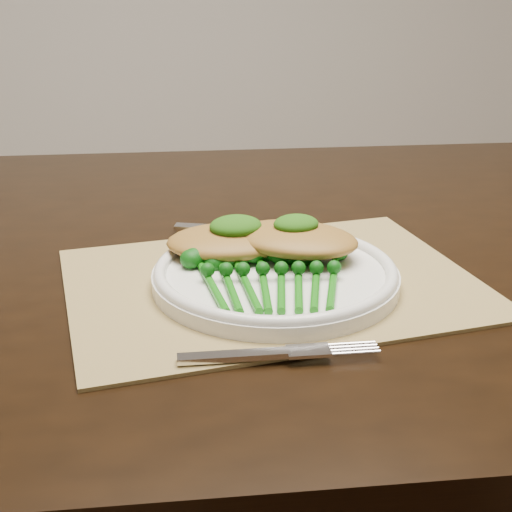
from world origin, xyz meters
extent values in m
cube|color=black|center=(-0.06, 0.15, 0.73)|extent=(1.71, 1.12, 0.04)
cube|color=#9C854F|center=(-0.14, 0.02, 0.75)|extent=(0.42, 0.32, 0.00)
cylinder|color=white|center=(-0.14, 0.01, 0.76)|extent=(0.25, 0.25, 0.01)
torus|color=white|center=(-0.14, 0.01, 0.77)|extent=(0.24, 0.24, 0.01)
cube|color=silver|center=(-0.17, 0.18, 0.76)|extent=(0.08, 0.05, 0.01)
cube|color=silver|center=(-0.08, 0.14, 0.76)|extent=(0.12, 0.07, 0.00)
cube|color=silver|center=(-0.21, -0.13, 0.76)|extent=(0.09, 0.02, 0.01)
ellipsoid|color=#A57630|center=(-0.17, 0.07, 0.78)|extent=(0.15, 0.11, 0.03)
ellipsoid|color=#A57630|center=(-0.11, 0.04, 0.79)|extent=(0.16, 0.15, 0.03)
ellipsoid|color=#164509|center=(-0.16, 0.07, 0.80)|extent=(0.06, 0.05, 0.02)
ellipsoid|color=#164509|center=(-0.10, 0.05, 0.80)|extent=(0.05, 0.04, 0.02)
camera|label=1|loc=(-0.32, -0.62, 1.05)|focal=50.00mm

